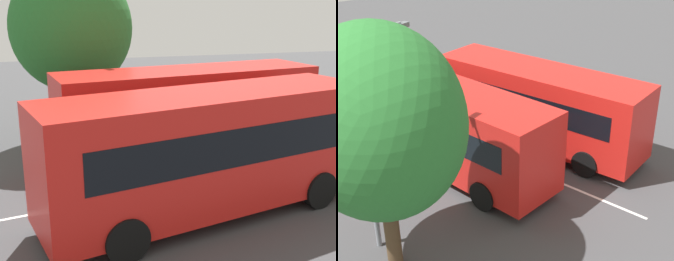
% 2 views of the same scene
% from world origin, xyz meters
% --- Properties ---
extents(ground_plane, '(68.27, 68.27, 0.00)m').
position_xyz_m(ground_plane, '(0.00, 0.00, 0.00)').
color(ground_plane, '#424244').
extents(bus_far_left, '(9.58, 4.41, 3.41)m').
position_xyz_m(bus_far_left, '(-0.42, -2.13, 1.88)').
color(bus_far_left, red).
rests_on(bus_far_left, ground).
extents(bus_center_left, '(9.52, 3.70, 3.41)m').
position_xyz_m(bus_center_left, '(0.33, 1.94, 1.88)').
color(bus_center_left, red).
rests_on(bus_center_left, ground).
extents(street_lamp, '(0.88, 2.15, 6.70)m').
position_xyz_m(street_lamp, '(-2.14, 6.15, 3.89)').
color(street_lamp, gray).
rests_on(street_lamp, ground).
extents(depot_tree, '(4.97, 4.47, 7.25)m').
position_xyz_m(depot_tree, '(-3.28, 6.38, 4.63)').
color(depot_tree, '#4C3823').
rests_on(depot_tree, ground).
extents(lane_stripe_outer_left, '(13.66, 2.45, 0.01)m').
position_xyz_m(lane_stripe_outer_left, '(0.00, 0.00, 0.00)').
color(lane_stripe_outer_left, silver).
rests_on(lane_stripe_outer_left, ground).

